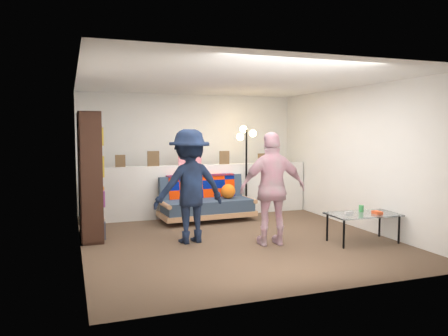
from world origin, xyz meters
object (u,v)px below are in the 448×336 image
object	(u,v)px
person_left	(190,186)
futon_sofa	(207,202)
floor_lamp	(246,152)
person_right	(273,189)
bookshelf	(90,180)
coffee_table	(363,215)

from	to	relation	value
person_left	futon_sofa	bearing A→B (deg)	-124.19
futon_sofa	person_left	size ratio (longest dim) A/B	1.05
person_left	floor_lamp	bearing A→B (deg)	-140.81
floor_lamp	person_left	distance (m)	2.40
person_left	person_right	xyz separation A→B (m)	(1.09, -0.55, -0.02)
person_right	person_left	bearing A→B (deg)	-19.05
futon_sofa	floor_lamp	world-z (taller)	floor_lamp
futon_sofa	bookshelf	distance (m)	2.27
person_right	futon_sofa	bearing A→B (deg)	-71.56
person_left	person_right	world-z (taller)	person_left
futon_sofa	floor_lamp	xyz separation A→B (m)	(0.90, 0.29, 0.90)
futon_sofa	person_left	distance (m)	1.69
coffee_table	person_right	bearing A→B (deg)	166.39
floor_lamp	person_right	xyz separation A→B (m)	(-0.52, -2.29, -0.42)
bookshelf	person_left	size ratio (longest dim) A/B	1.15
bookshelf	person_left	xyz separation A→B (m)	(1.37, -0.77, -0.06)
bookshelf	person_left	distance (m)	1.58
bookshelf	coffee_table	xyz separation A→B (m)	(3.80, -1.64, -0.50)
person_left	coffee_table	bearing A→B (deg)	152.23
floor_lamp	coffee_table	bearing A→B (deg)	-72.77
person_right	bookshelf	bearing A→B (deg)	-20.37
futon_sofa	coffee_table	size ratio (longest dim) A/B	1.67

